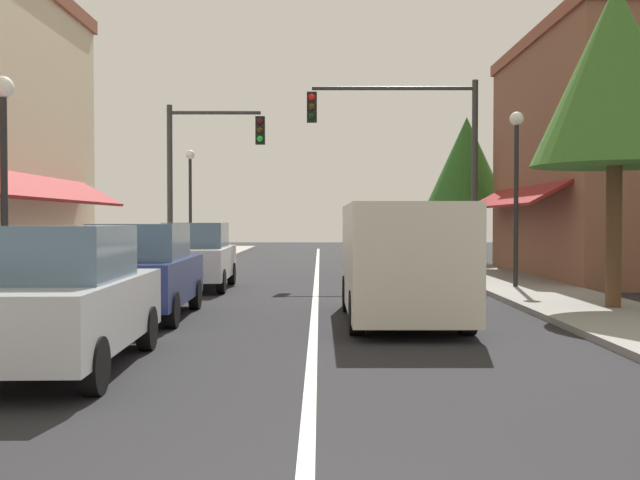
% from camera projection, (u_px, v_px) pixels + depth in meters
% --- Properties ---
extents(ground_plane, '(80.00, 80.00, 0.00)m').
position_uv_depth(ground_plane, '(314.00, 283.00, 21.83)').
color(ground_plane, black).
extents(sidewalk_left, '(2.60, 56.00, 0.12)m').
position_uv_depth(sidewalk_left, '(127.00, 281.00, 21.81)').
color(sidewalk_left, gray).
rests_on(sidewalk_left, ground).
extents(sidewalk_right, '(2.60, 56.00, 0.12)m').
position_uv_depth(sidewalk_right, '(501.00, 281.00, 21.84)').
color(sidewalk_right, gray).
rests_on(sidewalk_right, ground).
extents(lane_center_stripe, '(0.14, 52.00, 0.01)m').
position_uv_depth(lane_center_stripe, '(314.00, 283.00, 21.83)').
color(lane_center_stripe, silver).
rests_on(lane_center_stripe, ground).
extents(storefront_right_block, '(6.31, 10.20, 7.78)m').
position_uv_depth(storefront_right_block, '(605.00, 156.00, 23.75)').
color(storefront_right_block, brown).
rests_on(storefront_right_block, ground).
extents(parked_car_nearest_left, '(1.88, 4.15, 1.77)m').
position_uv_depth(parked_car_nearest_left, '(56.00, 299.00, 9.05)').
color(parked_car_nearest_left, '#B7BABF').
rests_on(parked_car_nearest_left, ground).
extents(parked_car_second_left, '(1.85, 4.13, 1.77)m').
position_uv_depth(parked_car_second_left, '(139.00, 271.00, 13.91)').
color(parked_car_second_left, navy).
rests_on(parked_car_second_left, ground).
extents(parked_car_third_left, '(1.86, 4.14, 1.77)m').
position_uv_depth(parked_car_third_left, '(195.00, 256.00, 19.81)').
color(parked_car_third_left, silver).
rests_on(parked_car_third_left, ground).
extents(van_in_lane, '(2.02, 5.19, 2.12)m').
position_uv_depth(van_in_lane, '(399.00, 258.00, 13.44)').
color(van_in_lane, beige).
rests_on(van_in_lane, ground).
extents(traffic_signal_mast_arm, '(5.18, 0.50, 6.08)m').
position_uv_depth(traffic_signal_mast_arm, '(416.00, 144.00, 22.46)').
color(traffic_signal_mast_arm, '#333333').
rests_on(traffic_signal_mast_arm, ground).
extents(traffic_signal_left_corner, '(3.21, 0.50, 5.59)m').
position_uv_depth(traffic_signal_left_corner, '(199.00, 163.00, 24.18)').
color(traffic_signal_left_corner, '#333333').
rests_on(traffic_signal_left_corner, ground).
extents(street_lamp_left_near, '(0.36, 0.36, 4.24)m').
position_uv_depth(street_lamp_left_near, '(1.00, 156.00, 12.44)').
color(street_lamp_left_near, black).
rests_on(street_lamp_left_near, ground).
extents(street_lamp_right_mid, '(0.36, 0.36, 4.63)m').
position_uv_depth(street_lamp_right_mid, '(514.00, 170.00, 19.17)').
color(street_lamp_right_mid, black).
rests_on(street_lamp_right_mid, ground).
extents(street_lamp_left_far, '(0.36, 0.36, 4.55)m').
position_uv_depth(street_lamp_left_far, '(188.00, 188.00, 28.64)').
color(street_lamp_left_far, black).
rests_on(street_lamp_left_far, ground).
extents(tree_right_near, '(3.26, 3.26, 6.49)m').
position_uv_depth(tree_right_near, '(613.00, 76.00, 14.59)').
color(tree_right_near, '#4C331E').
rests_on(tree_right_near, ground).
extents(tree_right_far, '(3.32, 3.32, 6.03)m').
position_uv_depth(tree_right_far, '(464.00, 162.00, 30.25)').
color(tree_right_far, '#4C331E').
rests_on(tree_right_far, ground).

